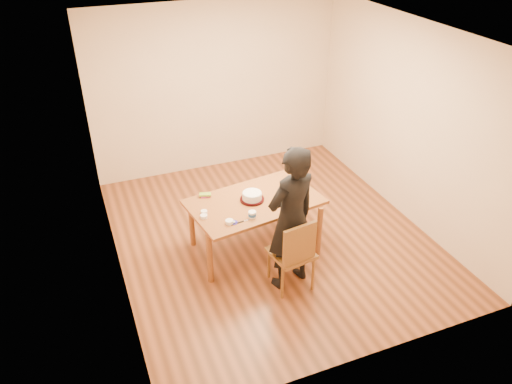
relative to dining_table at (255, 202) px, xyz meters
name	(u,v)px	position (x,y,z in m)	size (l,w,h in m)	color
room_shell	(262,135)	(0.31, 0.54, 0.62)	(4.00, 4.50, 2.70)	#5D3117
dining_table	(255,202)	(0.00, 0.00, 0.00)	(1.60, 0.95, 0.04)	brown
dining_chair	(291,253)	(0.15, -0.78, -0.28)	(0.45, 0.45, 0.04)	brown
cake_plate	(252,199)	(-0.03, 0.02, 0.03)	(0.30, 0.30, 0.02)	red
cake	(252,196)	(-0.03, 0.02, 0.08)	(0.24, 0.24, 0.08)	white
frosting_dome	(252,192)	(-0.03, 0.02, 0.13)	(0.24, 0.24, 0.03)	white
frosting_tub	(252,214)	(-0.16, -0.34, 0.06)	(0.09, 0.09, 0.08)	white
frosting_lid	(234,223)	(-0.40, -0.36, 0.02)	(0.09, 0.09, 0.01)	#281AAF
frosting_dollop	(234,222)	(-0.40, -0.36, 0.04)	(0.04, 0.04, 0.02)	white
ramekin_green	(229,222)	(-0.45, -0.36, 0.04)	(0.09, 0.09, 0.04)	white
ramekin_yellow	(204,212)	(-0.66, -0.05, 0.04)	(0.08, 0.08, 0.04)	white
ramekin_multi	(204,216)	(-0.69, -0.14, 0.04)	(0.08, 0.08, 0.04)	white
candy_box_pink	(206,196)	(-0.53, 0.31, 0.03)	(0.12, 0.06, 0.02)	#EB3797
candy_box_green	(205,194)	(-0.54, 0.31, 0.05)	(0.14, 0.07, 0.02)	green
spatula	(238,223)	(-0.36, -0.39, 0.02)	(0.16, 0.02, 0.01)	black
person	(291,219)	(0.15, -0.73, 0.16)	(0.65, 0.43, 1.79)	black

